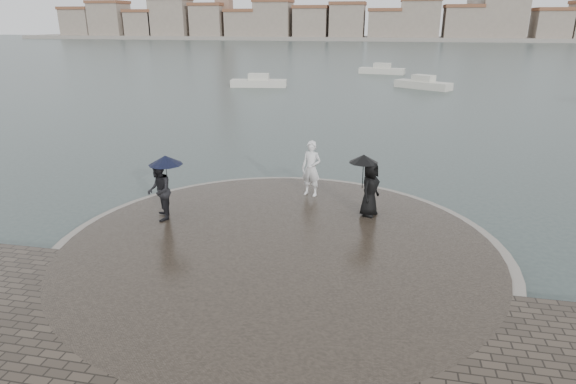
# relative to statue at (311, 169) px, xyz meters

# --- Properties ---
(ground) EXTENTS (400.00, 400.00, 0.00)m
(ground) POSITION_rel_statue_xyz_m (-0.24, -7.66, -1.34)
(ground) COLOR #2B3835
(ground) RESTS_ON ground
(kerb_ring) EXTENTS (12.50, 12.50, 0.32)m
(kerb_ring) POSITION_rel_statue_xyz_m (-0.24, -4.16, -1.18)
(kerb_ring) COLOR gray
(kerb_ring) RESTS_ON ground
(quay_tip) EXTENTS (11.90, 11.90, 0.36)m
(quay_tip) POSITION_rel_statue_xyz_m (-0.24, -4.16, -1.16)
(quay_tip) COLOR #2D261E
(quay_tip) RESTS_ON ground
(statue) EXTENTS (0.82, 0.66, 1.96)m
(statue) POSITION_rel_statue_xyz_m (0.00, 0.00, 0.00)
(statue) COLOR white
(statue) RESTS_ON quay_tip
(visitor_left) EXTENTS (1.28, 1.18, 2.04)m
(visitor_left) POSITION_rel_statue_xyz_m (-4.17, -3.11, 0.15)
(visitor_left) COLOR black
(visitor_left) RESTS_ON quay_tip
(visitor_right) EXTENTS (1.13, 1.06, 1.95)m
(visitor_right) POSITION_rel_statue_xyz_m (2.05, -1.46, 0.09)
(visitor_right) COLOR black
(visitor_right) RESTS_ON quay_tip
(far_skyline) EXTENTS (260.00, 20.00, 37.00)m
(far_skyline) POSITION_rel_statue_xyz_m (-6.53, 153.05, 4.27)
(far_skyline) COLOR gray
(far_skyline) RESTS_ON ground
(boats) EXTENTS (33.36, 24.79, 1.50)m
(boats) POSITION_rel_statue_xyz_m (4.04, 33.97, -0.96)
(boats) COLOR beige
(boats) RESTS_ON ground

